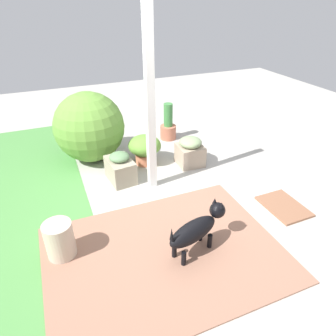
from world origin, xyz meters
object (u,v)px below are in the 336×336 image
terracotta_pot_tall (168,127)px  round_shrub (89,127)px  stone_planter_mid (120,168)px  porch_pillar (150,105)px  terracotta_pot_broad (145,147)px  dog (197,229)px  stone_planter_nearest (190,151)px  doormat (284,206)px  ceramic_urn (60,240)px

terracotta_pot_tall → round_shrub: bearing=99.3°
stone_planter_mid → porch_pillar: bearing=-128.1°
terracotta_pot_broad → dog: size_ratio=0.68×
round_shrub → terracotta_pot_broad: (-0.48, -0.73, -0.27)m
stone_planter_mid → terracotta_pot_tall: 1.59m
stone_planter_nearest → stone_planter_mid: stone_planter_nearest is taller
stone_planter_nearest → terracotta_pot_tall: terracotta_pot_tall is taller
terracotta_pot_tall → doormat: 2.55m
porch_pillar → doormat: size_ratio=3.89×
porch_pillar → terracotta_pot_tall: 1.84m
terracotta_pot_broad → ceramic_urn: size_ratio=1.23×
terracotta_pot_broad → doormat: 2.18m
terracotta_pot_tall → stone_planter_nearest: bearing=176.7°
porch_pillar → terracotta_pot_broad: bearing=-10.0°
round_shrub → doormat: bearing=-138.8°
porch_pillar → round_shrub: porch_pillar is taller
stone_planter_nearest → dog: dog is taller
porch_pillar → terracotta_pot_tall: bearing=-30.7°
porch_pillar → doormat: 2.11m
terracotta_pot_tall → ceramic_urn: size_ratio=1.62×
porch_pillar → stone_planter_mid: porch_pillar is taller
stone_planter_nearest → ceramic_urn: stone_planter_nearest is taller
stone_planter_mid → terracotta_pot_broad: terracotta_pot_broad is taller
stone_planter_mid → terracotta_pot_broad: size_ratio=1.01×
doormat → stone_planter_mid: bearing=50.6°
terracotta_pot_tall → doormat: (-2.48, -0.55, -0.22)m
stone_planter_mid → dog: size_ratio=0.69×
round_shrub → ceramic_urn: 2.16m
stone_planter_mid → dog: 1.69m
round_shrub → porch_pillar: bearing=-151.3°
stone_planter_nearest → dog: 1.85m
porch_pillar → dog: porch_pillar is taller
stone_planter_mid → round_shrub: bearing=16.3°
terracotta_pot_broad → dog: 2.00m
stone_planter_nearest → dog: size_ratio=0.62×
dog → doormat: bearing=-80.6°
round_shrub → ceramic_urn: (-2.01, 0.69, -0.34)m
doormat → dog: bearing=99.4°
stone_planter_mid → ceramic_urn: stone_planter_mid is taller
terracotta_pot_broad → doormat: terracotta_pot_broad is taller
terracotta_pot_tall → doormat: size_ratio=1.10×
stone_planter_nearest → round_shrub: 1.61m
stone_planter_nearest → doormat: (-1.46, -0.61, -0.21)m
round_shrub → ceramic_urn: round_shrub is taller
terracotta_pot_tall → dog: (-2.71, 0.82, 0.06)m
stone_planter_nearest → terracotta_pot_tall: (1.02, -0.06, 0.01)m
porch_pillar → ceramic_urn: porch_pillar is taller
stone_planter_nearest → terracotta_pot_tall: size_ratio=0.69×
round_shrub → terracotta_pot_tall: 1.48m
porch_pillar → stone_planter_mid: size_ratio=4.60×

